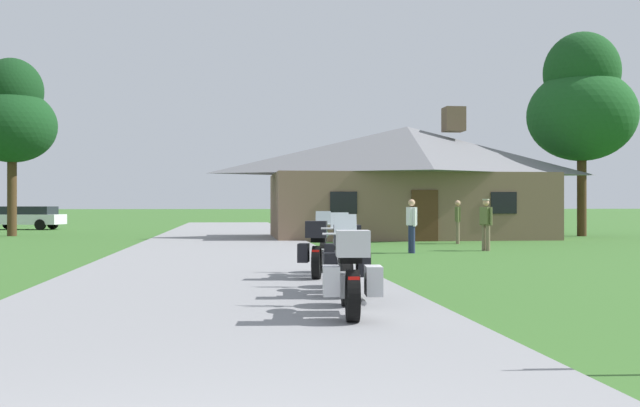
# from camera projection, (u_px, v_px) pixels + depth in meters

# --- Properties ---
(ground_plane) EXTENTS (500.00, 500.00, 0.00)m
(ground_plane) POSITION_uv_depth(u_px,v_px,m) (224.00, 253.00, 22.95)
(ground_plane) COLOR #386628
(asphalt_driveway) EXTENTS (6.40, 80.00, 0.06)m
(asphalt_driveway) POSITION_uv_depth(u_px,v_px,m) (223.00, 256.00, 20.97)
(asphalt_driveway) COLOR gray
(asphalt_driveway) RESTS_ON ground
(motorcycle_white_nearest_to_camera) EXTENTS (0.83, 2.08, 1.30)m
(motorcycle_white_nearest_to_camera) POSITION_uv_depth(u_px,v_px,m) (350.00, 273.00, 9.52)
(motorcycle_white_nearest_to_camera) COLOR black
(motorcycle_white_nearest_to_camera) RESTS_ON asphalt_driveway
(motorcycle_silver_second_in_row) EXTENTS (0.80, 2.08, 1.30)m
(motorcycle_silver_second_in_row) POSITION_uv_depth(u_px,v_px,m) (344.00, 259.00, 11.95)
(motorcycle_silver_second_in_row) COLOR black
(motorcycle_silver_second_in_row) RESTS_ON asphalt_driveway
(motorcycle_green_farthest_in_row) EXTENTS (1.00, 2.06, 1.30)m
(motorcycle_green_farthest_in_row) POSITION_uv_depth(u_px,v_px,m) (319.00, 249.00, 14.76)
(motorcycle_green_farthest_in_row) COLOR black
(motorcycle_green_farthest_in_row) RESTS_ON asphalt_driveway
(stone_lodge) EXTENTS (12.70, 6.43, 5.92)m
(stone_lodge) POSITION_uv_depth(u_px,v_px,m) (407.00, 181.00, 33.35)
(stone_lodge) COLOR brown
(stone_lodge) RESTS_ON ground
(bystander_olive_shirt_near_lodge) EXTENTS (0.32, 0.53, 1.67)m
(bystander_olive_shirt_near_lodge) POSITION_uv_depth(u_px,v_px,m) (458.00, 219.00, 28.40)
(bystander_olive_shirt_near_lodge) COLOR #75664C
(bystander_olive_shirt_near_lodge) RESTS_ON ground
(bystander_olive_shirt_beside_signpost) EXTENTS (0.35, 0.51, 1.69)m
(bystander_olive_shirt_beside_signpost) POSITION_uv_depth(u_px,v_px,m) (486.00, 222.00, 24.04)
(bystander_olive_shirt_beside_signpost) COLOR #75664C
(bystander_olive_shirt_beside_signpost) RESTS_ON ground
(bystander_white_shirt_by_tree) EXTENTS (0.27, 0.54, 1.67)m
(bystander_white_shirt_by_tree) POSITION_uv_depth(u_px,v_px,m) (412.00, 223.00, 22.90)
(bystander_white_shirt_by_tree) COLOR navy
(bystander_white_shirt_by_tree) RESTS_ON ground
(tree_right_of_lodge) EXTENTS (5.13, 5.13, 9.75)m
(tree_right_of_lodge) POSITION_uv_depth(u_px,v_px,m) (582.00, 103.00, 35.42)
(tree_right_of_lodge) COLOR #422D19
(tree_right_of_lodge) RESTS_ON ground
(tree_left_far) EXTENTS (4.17, 4.17, 8.52)m
(tree_left_far) POSITION_uv_depth(u_px,v_px,m) (12.00, 116.00, 35.48)
(tree_left_far) COLOR #422D19
(tree_left_far) RESTS_ON ground
(parked_white_suv_far_left) EXTENTS (4.87, 2.69, 1.40)m
(parked_white_suv_far_left) POSITION_uv_depth(u_px,v_px,m) (25.00, 217.00, 44.80)
(parked_white_suv_far_left) COLOR silver
(parked_white_suv_far_left) RESTS_ON ground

